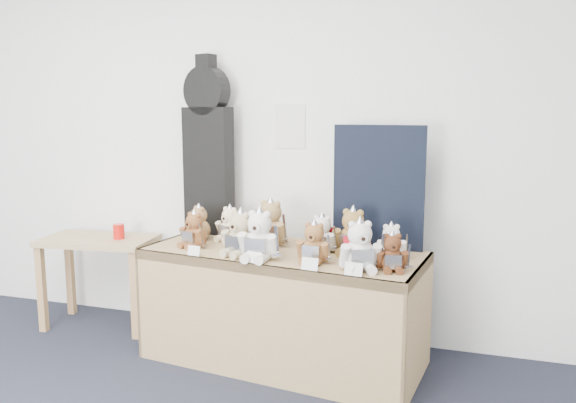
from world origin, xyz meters
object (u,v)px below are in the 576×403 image
(red_cup, at_px, (119,232))
(teddy_back_left, at_px, (230,225))
(guitar_case, at_px, (208,148))
(teddy_front_right, at_px, (314,244))
(teddy_back_end, at_px, (391,243))
(display_table, at_px, (278,278))
(teddy_front_centre, at_px, (259,237))
(teddy_back_centre_left, at_px, (270,225))
(teddy_back_far_left, at_px, (198,224))
(teddy_front_far_right, at_px, (360,248))
(teddy_front_left, at_px, (240,235))
(teddy_front_end, at_px, (392,254))
(side_table, at_px, (99,254))
(teddy_back_right, at_px, (353,234))
(teddy_front_far_left, at_px, (194,231))
(teddy_back_centre_right, at_px, (322,235))

(red_cup, xyz_separation_m, teddy_back_left, (0.86, -0.01, 0.10))
(guitar_case, relative_size, teddy_front_right, 4.65)
(teddy_back_end, bearing_deg, display_table, 173.29)
(teddy_front_centre, relative_size, teddy_back_centre_left, 0.99)
(teddy_back_end, height_order, teddy_back_far_left, teddy_back_far_left)
(display_table, xyz_separation_m, teddy_front_right, (0.26, -0.14, 0.26))
(teddy_front_centre, distance_m, teddy_front_far_right, 0.60)
(teddy_front_left, distance_m, teddy_front_right, 0.46)
(teddy_front_end, bearing_deg, display_table, 151.47)
(teddy_front_left, relative_size, teddy_front_right, 1.15)
(teddy_front_right, xyz_separation_m, teddy_front_end, (0.44, -0.03, -0.01))
(display_table, relative_size, teddy_front_far_right, 5.75)
(teddy_front_left, distance_m, teddy_front_end, 0.91)
(teddy_front_right, distance_m, teddy_front_far_right, 0.29)
(side_table, relative_size, teddy_back_end, 3.60)
(guitar_case, xyz_separation_m, teddy_back_end, (1.31, -0.33, -0.51))
(teddy_front_left, height_order, teddy_back_right, teddy_back_right)
(teddy_back_right, bearing_deg, teddy_front_right, -116.12)
(teddy_front_centre, distance_m, teddy_front_right, 0.32)
(teddy_back_centre_left, height_order, teddy_back_right, teddy_back_centre_left)
(guitar_case, distance_m, red_cup, 0.89)
(side_table, bearing_deg, display_table, -15.69)
(guitar_case, xyz_separation_m, teddy_back_far_left, (0.02, -0.21, -0.50))
(guitar_case, relative_size, teddy_back_centre_left, 3.70)
(teddy_front_far_left, distance_m, teddy_front_centre, 0.53)
(teddy_front_right, height_order, teddy_back_centre_left, teddy_back_centre_left)
(teddy_back_left, bearing_deg, teddy_front_end, -1.85)
(display_table, relative_size, teddy_front_centre, 5.41)
(side_table, relative_size, teddy_back_centre_right, 3.22)
(teddy_front_far_right, distance_m, teddy_back_right, 0.35)
(teddy_back_centre_left, bearing_deg, guitar_case, 166.40)
(red_cup, bearing_deg, display_table, -10.62)
(display_table, height_order, teddy_back_far_left, teddy_back_far_left)
(teddy_front_right, distance_m, teddy_back_centre_right, 0.25)
(teddy_back_left, relative_size, teddy_back_far_left, 1.00)
(red_cup, relative_size, teddy_back_end, 0.45)
(guitar_case, relative_size, teddy_back_left, 4.76)
(guitar_case, xyz_separation_m, teddy_front_right, (0.91, -0.55, -0.50))
(guitar_case, relative_size, teddy_back_centre_right, 4.72)
(teddy_front_end, distance_m, teddy_back_far_left, 1.39)
(teddy_front_centre, bearing_deg, teddy_back_end, 20.69)
(teddy_back_left, xyz_separation_m, teddy_back_right, (0.85, -0.11, 0.02))
(display_table, height_order, teddy_front_right, teddy_front_right)
(teddy_front_end, distance_m, teddy_back_left, 1.19)
(red_cup, xyz_separation_m, teddy_back_centre_right, (1.53, -0.13, 0.10))
(display_table, relative_size, teddy_back_end, 7.64)
(teddy_front_end, bearing_deg, teddy_front_far_left, 157.96)
(teddy_back_centre_left, bearing_deg, teddy_front_end, -14.30)
(teddy_front_left, distance_m, teddy_front_centre, 0.15)
(teddy_front_far_left, xyz_separation_m, teddy_front_right, (0.82, -0.13, 0.00))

